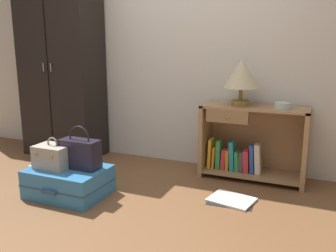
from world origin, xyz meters
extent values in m
plane|color=brown|center=(0.00, 0.00, 0.00)|extent=(9.00, 9.00, 0.00)
cube|color=silver|center=(0.00, 1.50, 1.30)|extent=(6.40, 0.10, 2.60)
cube|color=black|center=(-1.34, 1.20, 1.02)|extent=(0.89, 0.45, 2.04)
cube|color=black|center=(-1.34, 0.98, 1.02)|extent=(0.01, 0.01, 1.94)
cylinder|color=gray|center=(-1.39, 0.97, 1.02)|extent=(0.01, 0.01, 0.09)
cylinder|color=gray|center=(-1.29, 0.97, 1.02)|extent=(0.01, 0.01, 0.09)
cube|color=#A37A51|center=(0.37, 1.24, 0.35)|extent=(0.04, 0.37, 0.70)
cube|color=#A37A51|center=(1.30, 1.24, 0.35)|extent=(0.04, 0.37, 0.70)
cube|color=#A37A51|center=(0.83, 1.24, 0.69)|extent=(0.98, 0.37, 0.02)
cube|color=#A37A51|center=(0.83, 1.24, 0.06)|extent=(0.90, 0.37, 0.02)
cube|color=#A37A51|center=(0.83, 1.41, 0.35)|extent=(0.90, 0.01, 0.68)
cube|color=#8F6B47|center=(0.61, 1.07, 0.62)|extent=(0.39, 0.02, 0.12)
sphere|color=#9E844C|center=(0.61, 1.05, 0.62)|extent=(0.02, 0.02, 0.02)
cube|color=gold|center=(0.43, 1.21, 0.21)|extent=(0.04, 0.13, 0.29)
cube|color=orange|center=(0.47, 1.21, 0.17)|extent=(0.03, 0.09, 0.21)
cube|color=green|center=(0.51, 1.21, 0.21)|extent=(0.04, 0.08, 0.28)
cube|color=red|center=(0.56, 1.21, 0.16)|extent=(0.05, 0.09, 0.20)
cube|color=orange|center=(0.60, 1.21, 0.16)|extent=(0.03, 0.09, 0.20)
cube|color=teal|center=(0.65, 1.21, 0.21)|extent=(0.06, 0.12, 0.29)
cube|color=green|center=(0.69, 1.21, 0.16)|extent=(0.04, 0.09, 0.19)
cube|color=#4C474C|center=(0.74, 1.21, 0.16)|extent=(0.04, 0.08, 0.19)
cube|color=red|center=(0.78, 1.21, 0.17)|extent=(0.06, 0.11, 0.22)
cube|color=#2D51B2|center=(0.84, 1.21, 0.20)|extent=(0.05, 0.09, 0.27)
cube|color=beige|center=(0.89, 1.21, 0.21)|extent=(0.07, 0.10, 0.29)
cylinder|color=olive|center=(0.70, 1.23, 0.73)|extent=(0.17, 0.17, 0.05)
cylinder|color=olive|center=(0.70, 1.23, 0.81)|extent=(0.04, 0.04, 0.12)
cone|color=beige|center=(0.70, 1.23, 1.00)|extent=(0.33, 0.33, 0.27)
cylinder|color=silver|center=(1.08, 1.22, 0.73)|extent=(0.14, 0.14, 0.05)
cube|color=teal|center=(-0.52, 0.21, 0.12)|extent=(0.64, 0.47, 0.24)
cube|color=#285071|center=(-0.52, 0.21, 0.12)|extent=(0.65, 0.48, 0.01)
cube|color=#285071|center=(-0.52, -0.03, 0.12)|extent=(0.14, 0.02, 0.03)
cube|color=#A89E8E|center=(-0.64, 0.18, 0.34)|extent=(0.29, 0.21, 0.19)
torus|color=slate|center=(-0.64, 0.18, 0.46)|extent=(0.11, 0.02, 0.11)
cube|color=tan|center=(-0.72, 0.07, 0.37)|extent=(0.02, 0.01, 0.02)
cube|color=tan|center=(-0.56, 0.07, 0.37)|extent=(0.02, 0.01, 0.02)
cube|color=#231E2D|center=(-0.43, 0.26, 0.36)|extent=(0.34, 0.15, 0.24)
torus|color=#231E2D|center=(-0.43, 0.26, 0.51)|extent=(0.20, 0.01, 0.20)
cylinder|color=white|center=(-1.00, 0.28, 0.08)|extent=(0.07, 0.07, 0.15)
cylinder|color=silver|center=(-1.00, 0.28, 0.17)|extent=(0.04, 0.04, 0.02)
cube|color=white|center=(0.78, 0.64, 0.01)|extent=(0.40, 0.33, 0.02)
cube|color=black|center=(0.78, 0.64, 0.00)|extent=(0.38, 0.31, 0.01)
camera|label=1|loc=(1.40, -2.11, 1.26)|focal=38.70mm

